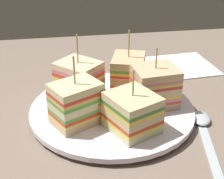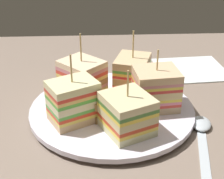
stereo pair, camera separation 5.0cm
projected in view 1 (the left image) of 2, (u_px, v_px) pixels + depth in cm
name	position (u px, v px, depth cm)	size (l,w,h in cm)	color
ground_plane	(112.00, 119.00, 52.41)	(116.29, 77.45, 1.80)	gray
plate	(112.00, 110.00, 51.62)	(24.96, 24.96, 1.35)	white
sandwich_wedge_0	(76.00, 104.00, 46.20)	(7.93, 7.23, 10.04)	#D9B388
sandwich_wedge_1	(132.00, 113.00, 44.92)	(7.94, 8.27, 8.88)	beige
sandwich_wedge_2	(154.00, 87.00, 50.84)	(7.01, 6.36, 9.17)	#CFB38C
sandwich_wedge_3	(128.00, 73.00, 55.30)	(6.81, 7.70, 10.26)	beige
sandwich_wedge_4	(79.00, 79.00, 53.47)	(8.33, 8.33, 10.20)	beige
spoon	(203.00, 126.00, 48.47)	(5.52, 16.04, 1.00)	silver
napkin	(180.00, 65.00, 68.32)	(13.29, 12.21, 0.50)	white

